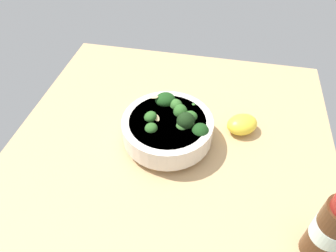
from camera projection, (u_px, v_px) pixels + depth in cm
name	position (u px, v px, depth cm)	size (l,w,h in cm)	color
ground_plane	(171.00, 148.00, 68.43)	(68.57, 68.57, 4.61)	tan
bowl_of_broccoli	(170.00, 125.00, 64.45)	(18.71, 18.71, 9.19)	silver
lemon_wedge	(242.00, 124.00, 67.57)	(6.87, 5.39, 3.95)	yellow
bottle_tall	(331.00, 229.00, 45.25)	(5.15, 5.15, 14.52)	#472814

